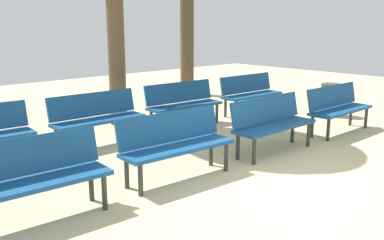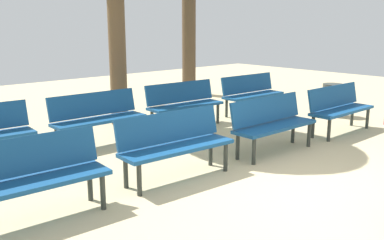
{
  "view_description": "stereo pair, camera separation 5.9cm",
  "coord_description": "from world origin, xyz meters",
  "views": [
    {
      "loc": [
        -4.38,
        -2.48,
        2.03
      ],
      "look_at": [
        0.0,
        2.27,
        0.55
      ],
      "focal_mm": 39.89,
      "sensor_mm": 36.0,
      "label": 1
    },
    {
      "loc": [
        -4.34,
        -2.52,
        2.03
      ],
      "look_at": [
        0.0,
        2.27,
        0.55
      ],
      "focal_mm": 39.89,
      "sensor_mm": 36.0,
      "label": 2
    }
  ],
  "objects": [
    {
      "name": "bench_r0_c3",
      "position": [
        2.96,
        1.44,
        0.5
      ],
      "size": [
        1.6,
        0.49,
        0.87
      ],
      "rotation": [
        0.0,
        0.0,
        -0.01
      ],
      "color": "navy",
      "rests_on": "ground_plane"
    },
    {
      "name": "tree_0",
      "position": [
        3.91,
        6.72,
        1.36
      ],
      "size": [
        0.39,
        0.39,
        2.72
      ],
      "color": "#4C3A28",
      "rests_on": "ground_plane"
    },
    {
      "name": "bench_r1_c1",
      "position": [
        -0.8,
        3.76,
        0.5
      ],
      "size": [
        1.61,
        0.51,
        0.87
      ],
      "rotation": [
        0.0,
        0.0,
        -0.02
      ],
      "color": "navy",
      "rests_on": "ground_plane"
    },
    {
      "name": "bench_r1_c3",
      "position": [
        3.06,
        3.65,
        0.5
      ],
      "size": [
        1.61,
        0.53,
        0.87
      ],
      "rotation": [
        0.0,
        0.0,
        -0.03
      ],
      "color": "navy",
      "rests_on": "ground_plane"
    },
    {
      "name": "trash_bin",
      "position": [
        4.23,
        2.3,
        0.36
      ],
      "size": [
        0.44,
        0.44,
        0.71
      ],
      "primitive_type": "cylinder",
      "color": "#383D38",
      "rests_on": "ground_plane"
    },
    {
      "name": "bench_r0_c1",
      "position": [
        -0.87,
        1.64,
        0.5
      ],
      "size": [
        1.63,
        0.58,
        0.87
      ],
      "rotation": [
        0.0,
        0.0,
        -0.06
      ],
      "color": "navy",
      "rests_on": "ground_plane"
    },
    {
      "name": "bench_r1_c2",
      "position": [
        1.12,
        3.75,
        0.5
      ],
      "size": [
        1.63,
        0.58,
        0.87
      ],
      "rotation": [
        0.0,
        0.0,
        -0.06
      ],
      "color": "navy",
      "rests_on": "ground_plane"
    },
    {
      "name": "bench_r0_c0",
      "position": [
        -2.79,
        1.69,
        0.5
      ],
      "size": [
        1.63,
        0.57,
        0.87
      ],
      "rotation": [
        0.0,
        0.0,
        -0.06
      ],
      "color": "navy",
      "rests_on": "ground_plane"
    },
    {
      "name": "bench_r0_c2",
      "position": [
        1.02,
        1.5,
        0.5
      ],
      "size": [
        1.61,
        0.5,
        0.87
      ],
      "rotation": [
        0.0,
        0.0,
        -0.01
      ],
      "color": "navy",
      "rests_on": "ground_plane"
    },
    {
      "name": "ground_plane",
      "position": [
        0.0,
        0.0,
        0.0
      ],
      "size": [
        24.0,
        24.0,
        0.0
      ],
      "primitive_type": "plane",
      "color": "#CCB789"
    }
  ]
}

